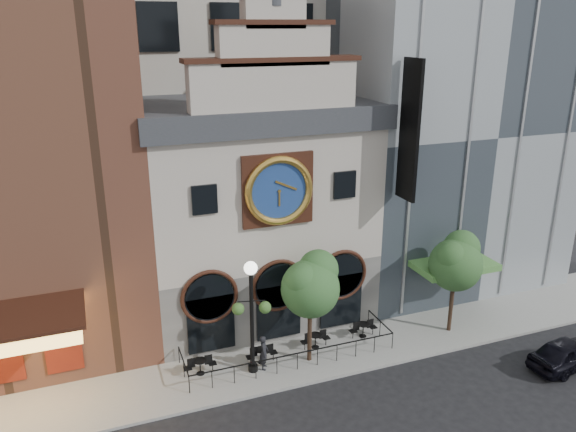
# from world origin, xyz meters

# --- Properties ---
(ground) EXTENTS (120.00, 120.00, 0.00)m
(ground) POSITION_xyz_m (0.00, 0.00, 0.00)
(ground) COLOR black
(ground) RESTS_ON ground
(sidewalk) EXTENTS (44.00, 5.00, 0.15)m
(sidewalk) POSITION_xyz_m (0.00, 2.50, 0.07)
(sidewalk) COLOR gray
(sidewalk) RESTS_ON ground
(clock_building) EXTENTS (12.60, 8.78, 18.65)m
(clock_building) POSITION_xyz_m (0.00, 7.82, 6.69)
(clock_building) COLOR #605E5B
(clock_building) RESTS_ON ground
(retail_building) EXTENTS (14.00, 14.40, 20.00)m
(retail_building) POSITION_xyz_m (12.99, 9.99, 10.14)
(retail_building) COLOR gray
(retail_building) RESTS_ON ground
(cafe_railing) EXTENTS (10.60, 2.60, 0.90)m
(cafe_railing) POSITION_xyz_m (0.00, 2.50, 0.60)
(cafe_railing) COLOR black
(cafe_railing) RESTS_ON sidewalk
(bistro_0) EXTENTS (1.58, 0.68, 0.90)m
(bistro_0) POSITION_xyz_m (-4.52, 2.50, 0.61)
(bistro_0) COLOR black
(bistro_0) RESTS_ON sidewalk
(bistro_1) EXTENTS (1.58, 0.68, 0.90)m
(bistro_1) POSITION_xyz_m (-1.45, 2.36, 0.61)
(bistro_1) COLOR black
(bistro_1) RESTS_ON sidewalk
(bistro_2) EXTENTS (1.58, 0.68, 0.90)m
(bistro_2) POSITION_xyz_m (1.60, 2.69, 0.61)
(bistro_2) COLOR black
(bistro_2) RESTS_ON sidewalk
(bistro_3) EXTENTS (1.58, 0.68, 0.90)m
(bistro_3) POSITION_xyz_m (4.43, 2.80, 0.61)
(bistro_3) COLOR black
(bistro_3) RESTS_ON sidewalk
(car_right) EXTENTS (4.64, 2.37, 1.51)m
(car_right) POSITION_xyz_m (12.73, -3.05, 0.76)
(car_right) COLOR black
(car_right) RESTS_ON ground
(pedestrian) EXTENTS (0.63, 0.76, 1.77)m
(pedestrian) POSITION_xyz_m (-1.49, 1.88, 1.03)
(pedestrian) COLOR black
(pedestrian) RESTS_ON sidewalk
(lamppost) EXTENTS (1.81, 0.89, 5.78)m
(lamppost) POSITION_xyz_m (-2.07, 1.85, 3.73)
(lamppost) COLOR black
(lamppost) RESTS_ON sidewalk
(tree_left) EXTENTS (2.97, 2.86, 5.71)m
(tree_left) POSITION_xyz_m (0.92, 1.81, 4.34)
(tree_left) COLOR #382619
(tree_left) RESTS_ON sidewalk
(tree_right) EXTENTS (2.94, 2.83, 5.65)m
(tree_right) POSITION_xyz_m (9.25, 1.77, 4.30)
(tree_right) COLOR #382619
(tree_right) RESTS_ON sidewalk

